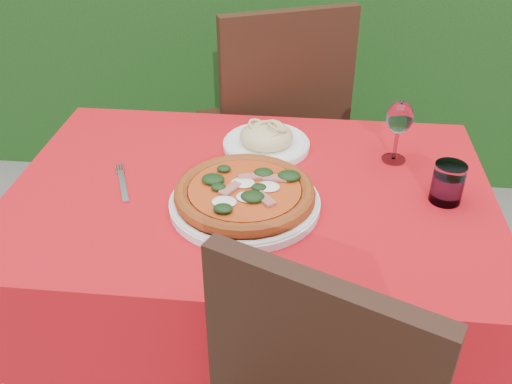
# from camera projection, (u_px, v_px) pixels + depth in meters

# --- Properties ---
(ground) EXTENTS (60.00, 60.00, 0.00)m
(ground) POSITION_uv_depth(u_px,v_px,m) (252.00, 375.00, 1.91)
(ground) COLOR #605C57
(ground) RESTS_ON ground
(dining_table) EXTENTS (1.26, 0.86, 0.75)m
(dining_table) POSITION_uv_depth(u_px,v_px,m) (251.00, 233.00, 1.58)
(dining_table) COLOR #422815
(dining_table) RESTS_ON ground
(chair_far) EXTENTS (0.62, 0.62, 1.05)m
(chair_far) POSITION_uv_depth(u_px,v_px,m) (276.00, 122.00, 2.15)
(chair_far) COLOR black
(chair_far) RESTS_ON ground
(pizza_plate) EXTENTS (0.40, 0.40, 0.07)m
(pizza_plate) POSITION_uv_depth(u_px,v_px,m) (245.00, 196.00, 1.40)
(pizza_plate) COLOR white
(pizza_plate) RESTS_ON dining_table
(pasta_plate) EXTENTS (0.25, 0.25, 0.07)m
(pasta_plate) POSITION_uv_depth(u_px,v_px,m) (266.00, 140.00, 1.66)
(pasta_plate) COLOR white
(pasta_plate) RESTS_ON dining_table
(water_glass) EXTENTS (0.08, 0.08, 0.10)m
(water_glass) POSITION_uv_depth(u_px,v_px,m) (447.00, 185.00, 1.42)
(water_glass) COLOR silver
(water_glass) RESTS_ON dining_table
(wine_glass) EXTENTS (0.07, 0.07, 0.18)m
(wine_glass) POSITION_uv_depth(u_px,v_px,m) (399.00, 120.00, 1.55)
(wine_glass) COLOR silver
(wine_glass) RESTS_ON dining_table
(fork) EXTENTS (0.10, 0.21, 0.01)m
(fork) POSITION_uv_depth(u_px,v_px,m) (123.00, 186.00, 1.50)
(fork) COLOR silver
(fork) RESTS_ON dining_table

